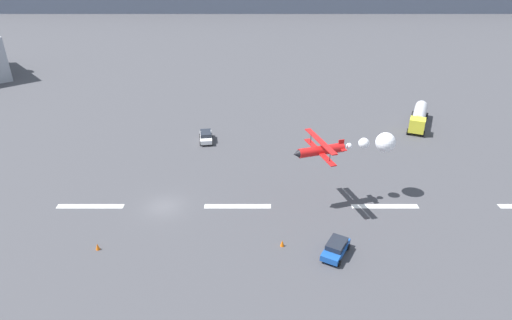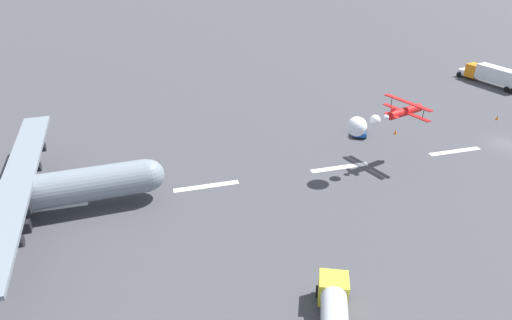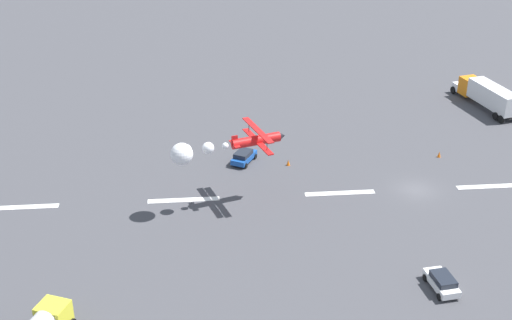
# 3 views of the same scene
# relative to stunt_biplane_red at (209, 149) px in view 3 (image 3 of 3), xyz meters

# --- Properties ---
(ground_plane) EXTENTS (440.00, 440.00, 0.00)m
(ground_plane) POSITION_rel_stunt_biplane_red_xyz_m (-23.64, -2.07, -7.24)
(ground_plane) COLOR #424247
(ground_plane) RESTS_ON ground
(runway_stripe_4) EXTENTS (8.00, 0.90, 0.01)m
(runway_stripe_4) POSITION_rel_stunt_biplane_red_xyz_m (-32.50, -2.07, -7.23)
(runway_stripe_4) COLOR white
(runway_stripe_4) RESTS_ON ground
(runway_stripe_5) EXTENTS (8.00, 0.90, 0.01)m
(runway_stripe_5) POSITION_rel_stunt_biplane_red_xyz_m (-14.78, -2.07, -7.23)
(runway_stripe_5) COLOR white
(runway_stripe_5) RESTS_ON ground
(runway_stripe_6) EXTENTS (8.00, 0.90, 0.01)m
(runway_stripe_6) POSITION_rel_stunt_biplane_red_xyz_m (2.95, -2.07, -7.23)
(runway_stripe_6) COLOR white
(runway_stripe_6) RESTS_ON ground
(runway_stripe_7) EXTENTS (8.00, 0.90, 0.01)m
(runway_stripe_7) POSITION_rel_stunt_biplane_red_xyz_m (20.68, -2.07, -7.23)
(runway_stripe_7) COLOR white
(runway_stripe_7) RESTS_ON ground
(stunt_biplane_red) EXTENTS (12.55, 7.15, 2.55)m
(stunt_biplane_red) POSITION_rel_stunt_biplane_red_xyz_m (0.00, 0.00, 0.00)
(stunt_biplane_red) COLOR red
(semi_truck_orange) EXTENTS (5.77, 13.43, 3.70)m
(semi_truck_orange) POSITION_rel_stunt_biplane_red_xyz_m (-40.88, -25.33, -5.13)
(semi_truck_orange) COLOR silver
(semi_truck_orange) RESTS_ON ground
(followme_car_yellow) EXTENTS (3.53, 4.40, 1.52)m
(followme_car_yellow) POSITION_rel_stunt_biplane_red_xyz_m (-4.45, -10.83, -6.43)
(followme_car_yellow) COLOR #194CA5
(followme_car_yellow) RESTS_ON ground
(airport_staff_sedan) EXTENTS (2.47, 4.41, 1.52)m
(airport_staff_sedan) POSITION_rel_stunt_biplane_red_xyz_m (-20.46, 16.47, -6.43)
(airport_staff_sedan) COLOR white
(airport_staff_sedan) RESTS_ON ground
(traffic_cone_near) EXTENTS (0.44, 0.44, 0.75)m
(traffic_cone_near) POSITION_rel_stunt_biplane_red_xyz_m (-28.96, -10.08, -6.86)
(traffic_cone_near) COLOR orange
(traffic_cone_near) RESTS_ON ground
(traffic_cone_far) EXTENTS (0.44, 0.44, 0.75)m
(traffic_cone_far) POSITION_rel_stunt_biplane_red_xyz_m (-9.81, -9.51, -6.86)
(traffic_cone_far) COLOR orange
(traffic_cone_far) RESTS_ON ground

